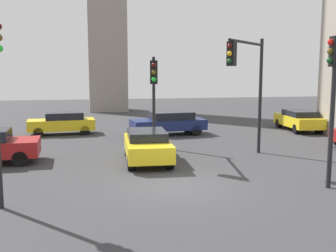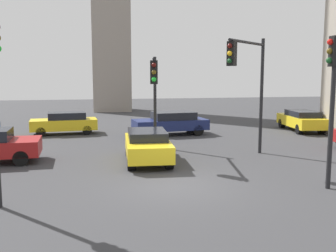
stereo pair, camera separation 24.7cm
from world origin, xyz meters
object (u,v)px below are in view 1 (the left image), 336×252
object	(u,v)px
traffic_light_2	(333,84)
car_6	(147,145)
car_3	(298,120)
traffic_light_1	(154,84)
car_2	(169,122)
traffic_light_3	(248,73)
car_5	(62,123)

from	to	relation	value
traffic_light_2	car_6	distance (m)	8.14
traffic_light_2	car_3	world-z (taller)	traffic_light_2
traffic_light_1	car_2	distance (m)	6.88
traffic_light_2	car_3	distance (m)	14.37
traffic_light_3	traffic_light_2	bearing A→B (deg)	56.49
traffic_light_1	car_3	size ratio (longest dim) A/B	1.03
car_5	car_6	xyz separation A→B (m)	(4.18, -8.97, -0.00)
car_3	car_6	xyz separation A→B (m)	(-11.71, -7.36, -0.02)
traffic_light_2	traffic_light_3	bearing A→B (deg)	-76.93
car_3	traffic_light_1	bearing A→B (deg)	124.55
traffic_light_1	car_6	size ratio (longest dim) A/B	1.11
car_2	car_3	distance (m)	9.15
car_2	car_5	distance (m)	6.92
car_3	car_5	size ratio (longest dim) A/B	1.08
traffic_light_2	car_6	xyz separation A→B (m)	(-5.50, 5.28, -2.84)
traffic_light_1	car_6	bearing A→B (deg)	-12.10
car_5	car_6	bearing A→B (deg)	110.47
traffic_light_2	car_5	world-z (taller)	traffic_light_2
traffic_light_3	car_3	size ratio (longest dim) A/B	1.20
car_2	traffic_light_2	bearing A→B (deg)	97.09
traffic_light_2	car_6	size ratio (longest dim) A/B	1.19
car_2	car_5	xyz separation A→B (m)	(-6.74, 1.57, -0.04)
traffic_light_1	car_3	bearing A→B (deg)	127.85
car_5	traffic_light_1	bearing A→B (deg)	117.41
traffic_light_1	car_5	bearing A→B (deg)	-138.43
car_2	traffic_light_1	bearing A→B (deg)	65.53
traffic_light_1	traffic_light_2	bearing A→B (deg)	46.29
traffic_light_1	car_2	xyz separation A→B (m)	(2.02, 6.02, -2.66)
car_2	car_6	size ratio (longest dim) A/B	1.13
traffic_light_1	car_3	world-z (taller)	traffic_light_1
traffic_light_1	car_2	world-z (taller)	traffic_light_1
traffic_light_1	car_5	world-z (taller)	traffic_light_1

